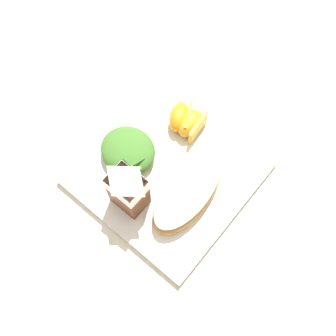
% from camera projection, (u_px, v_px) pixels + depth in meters
% --- Properties ---
extents(ground, '(3.00, 3.00, 0.00)m').
position_uv_depth(ground, '(168.00, 174.00, 0.72)').
color(ground, beige).
extents(white_plate, '(0.28, 0.28, 0.02)m').
position_uv_depth(white_plate, '(168.00, 172.00, 0.71)').
color(white_plate, white).
rests_on(white_plate, ground).
extents(cheesy_pizza_bread, '(0.09, 0.18, 0.04)m').
position_uv_depth(cheesy_pizza_bread, '(188.00, 192.00, 0.67)').
color(cheesy_pizza_bread, tan).
rests_on(cheesy_pizza_bread, white_plate).
extents(green_salad_pile, '(0.10, 0.09, 0.05)m').
position_uv_depth(green_salad_pile, '(128.00, 150.00, 0.70)').
color(green_salad_pile, '#3D7028').
rests_on(green_salad_pile, white_plate).
extents(milk_carton, '(0.06, 0.05, 0.11)m').
position_uv_depth(milk_carton, '(127.00, 188.00, 0.63)').
color(milk_carton, brown).
rests_on(milk_carton, white_plate).
extents(orange_wedge_front, '(0.04, 0.06, 0.04)m').
position_uv_depth(orange_wedge_front, '(191.00, 124.00, 0.72)').
color(orange_wedge_front, orange).
rests_on(orange_wedge_front, white_plate).
extents(orange_wedge_middle, '(0.06, 0.07, 0.04)m').
position_uv_depth(orange_wedge_middle, '(180.00, 117.00, 0.72)').
color(orange_wedge_middle, orange).
rests_on(orange_wedge_middle, white_plate).
extents(paper_napkin, '(0.14, 0.14, 0.00)m').
position_uv_depth(paper_napkin, '(228.00, 97.00, 0.78)').
color(paper_napkin, white).
rests_on(paper_napkin, ground).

